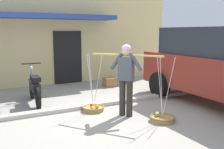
% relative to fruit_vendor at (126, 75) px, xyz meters
% --- Properties ---
extents(ground_plane, '(90.00, 90.00, 0.00)m').
position_rel_fruit_vendor_xyz_m(ground_plane, '(-0.52, 0.35, -0.98)').
color(ground_plane, '#9E998C').
extents(sidewalk_curb, '(20.00, 0.24, 0.10)m').
position_rel_fruit_vendor_xyz_m(sidewalk_curb, '(-0.52, 1.05, -0.93)').
color(sidewalk_curb, '#BAB4A5').
rests_on(sidewalk_curb, ground).
extents(fruit_vendor, '(1.07, 1.47, 1.70)m').
position_rel_fruit_vendor_xyz_m(fruit_vendor, '(0.00, 0.00, 0.00)').
color(fruit_vendor, '#2D2823').
rests_on(fruit_vendor, ground).
extents(fruit_basket_left_side, '(0.57, 0.57, 1.45)m').
position_rel_fruit_vendor_xyz_m(fruit_basket_left_side, '(0.51, -0.72, -0.90)').
color(fruit_basket_left_side, '#B2894C').
rests_on(fruit_basket_left_side, ground).
extents(fruit_basket_right_side, '(0.57, 0.57, 1.45)m').
position_rel_fruit_vendor_xyz_m(fruit_basket_right_side, '(-0.51, 0.72, -0.90)').
color(fruit_basket_right_side, '#B2894C').
rests_on(fruit_basket_right_side, ground).
extents(motorcycle_second_in_row, '(0.54, 1.82, 1.09)m').
position_rel_fruit_vendor_xyz_m(motorcycle_second_in_row, '(-1.65, 2.13, -0.53)').
color(motorcycle_second_in_row, black).
rests_on(motorcycle_second_in_row, ground).
extents(parked_truck, '(2.26, 4.86, 2.10)m').
position_rel_fruit_vendor_xyz_m(parked_truck, '(2.78, -0.42, 0.15)').
color(parked_truck, maroon).
rests_on(parked_truck, ground).
extents(storefront_building, '(13.00, 6.00, 4.20)m').
position_rel_fruit_vendor_xyz_m(storefront_building, '(-1.78, 7.08, 1.12)').
color(storefront_building, '#DBC684').
rests_on(storefront_building, ground).
extents(wooden_crate, '(0.44, 0.36, 0.32)m').
position_rel_fruit_vendor_xyz_m(wooden_crate, '(1.27, 3.21, -0.82)').
color(wooden_crate, olive).
rests_on(wooden_crate, ground).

